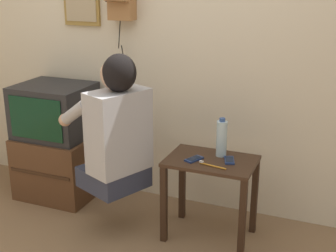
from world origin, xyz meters
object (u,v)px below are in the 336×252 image
(cell_phone_held, at_px, (194,159))
(water_bottle, at_px, (222,138))
(toothbrush, at_px, (211,165))
(cell_phone_spare, at_px, (229,160))
(television, at_px, (54,111))
(person, at_px, (116,128))

(cell_phone_held, xyz_separation_m, water_bottle, (0.14, 0.14, 0.12))
(cell_phone_held, height_order, toothbrush, toothbrush)
(cell_phone_spare, height_order, toothbrush, toothbrush)
(television, xyz_separation_m, water_bottle, (1.36, -0.08, -0.01))
(cell_phone_held, bearing_deg, cell_phone_spare, 41.89)
(cell_phone_spare, distance_m, toothbrush, 0.15)
(cell_phone_held, xyz_separation_m, cell_phone_spare, (0.21, 0.07, 0.00))
(cell_phone_spare, bearing_deg, person, 177.73)
(person, distance_m, cell_phone_held, 0.54)
(cell_phone_held, relative_size, toothbrush, 0.75)
(cell_phone_held, distance_m, cell_phone_spare, 0.23)
(person, relative_size, television, 1.66)
(television, distance_m, toothbrush, 1.38)
(person, xyz_separation_m, television, (-0.73, 0.35, -0.06))
(water_bottle, bearing_deg, person, -156.52)
(television, bearing_deg, cell_phone_held, -10.07)
(cell_phone_held, bearing_deg, water_bottle, 68.59)
(cell_phone_held, height_order, cell_phone_spare, same)
(water_bottle, height_order, toothbrush, water_bottle)
(television, bearing_deg, toothbrush, -11.43)
(person, relative_size, toothbrush, 4.99)
(cell_phone_held, distance_m, toothbrush, 0.14)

